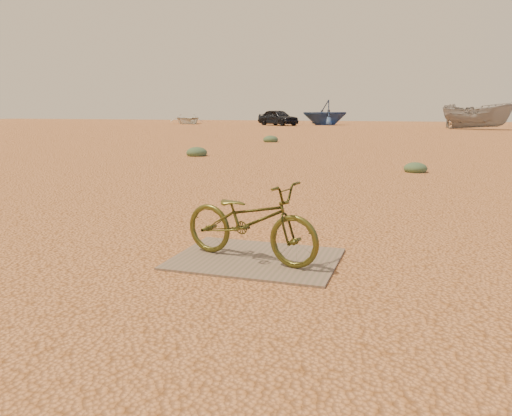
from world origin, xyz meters
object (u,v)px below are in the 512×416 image
(plywood_board, at_px, (256,259))
(car, at_px, (278,117))
(boat_near_left, at_px, (188,119))
(boat_mid_right, at_px, (477,116))
(boat_far_left, at_px, (325,112))
(bicycle, at_px, (250,221))

(plywood_board, distance_m, car, 41.99)
(car, xyz_separation_m, boat_near_left, (-10.27, 2.25, -0.22))
(plywood_board, relative_size, boat_mid_right, 0.31)
(boat_far_left, relative_size, boat_mid_right, 0.87)
(boat_far_left, distance_m, boat_mid_right, 14.41)
(boat_mid_right, bearing_deg, plywood_board, -165.66)
(car, height_order, boat_far_left, boat_far_left)
(car, bearing_deg, boat_near_left, 110.83)
(boat_near_left, bearing_deg, boat_far_left, -29.36)
(car, bearing_deg, boat_mid_right, -72.06)
(bicycle, xyz_separation_m, boat_near_left, (-21.28, 42.83, 0.09))
(bicycle, bearing_deg, boat_mid_right, 5.51)
(boat_near_left, relative_size, boat_mid_right, 0.95)
(bicycle, relative_size, boat_mid_right, 0.29)
(bicycle, distance_m, boat_near_left, 47.82)
(boat_far_left, height_order, boat_mid_right, boat_far_left)
(car, relative_size, boat_far_left, 0.96)
(boat_far_left, xyz_separation_m, boat_mid_right, (12.55, -7.07, -0.18))
(bicycle, distance_m, car, 42.04)
(boat_far_left, bearing_deg, bicycle, -26.22)
(bicycle, xyz_separation_m, boat_far_left, (-7.11, 43.16, 0.76))
(bicycle, xyz_separation_m, boat_mid_right, (5.44, 36.09, 0.58))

